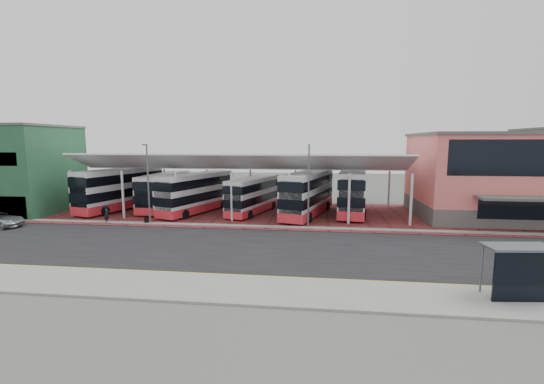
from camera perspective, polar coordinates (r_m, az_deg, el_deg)
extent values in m
plane|color=#4D504A|center=(29.38, 1.45, -8.48)|extent=(140.00, 140.00, 0.00)
cube|color=black|center=(28.43, 1.25, -9.03)|extent=(120.00, 14.00, 0.02)
cube|color=maroon|center=(41.89, 5.88, -3.52)|extent=(72.00, 16.00, 0.06)
cube|color=slate|center=(20.93, -0.99, -15.20)|extent=(120.00, 4.00, 0.14)
cube|color=slate|center=(35.34, 2.41, -5.56)|extent=(120.00, 0.80, 0.14)
cube|color=#C8B400|center=(22.78, -0.28, -13.35)|extent=(120.00, 0.12, 0.01)
cube|color=#C8B400|center=(23.06, -0.18, -13.09)|extent=(120.00, 0.12, 0.01)
cylinder|color=silver|center=(45.61, -28.94, -0.26)|extent=(0.26, 0.26, 5.20)
cylinder|color=silver|center=(54.86, -22.22, 1.03)|extent=(0.26, 0.26, 4.60)
cylinder|color=silver|center=(42.38, -22.34, -0.42)|extent=(0.26, 0.26, 5.20)
cylinder|color=silver|center=(52.21, -16.46, 0.98)|extent=(0.26, 0.26, 4.60)
cylinder|color=silver|center=(39.81, -14.78, -0.58)|extent=(0.26, 0.26, 5.20)
cylinder|color=silver|center=(50.13, -10.15, 0.90)|extent=(0.26, 0.26, 4.60)
cylinder|color=silver|center=(38.01, -6.34, -0.76)|extent=(0.26, 0.26, 5.20)
cylinder|color=silver|center=(48.72, -3.39, 0.81)|extent=(0.26, 0.26, 4.60)
cylinder|color=silver|center=(37.10, 2.71, -0.93)|extent=(0.26, 0.26, 5.20)
cylinder|color=silver|center=(48.02, 3.68, 0.71)|extent=(0.26, 0.26, 4.60)
cylinder|color=silver|center=(37.16, 11.98, -1.08)|extent=(0.26, 0.26, 5.20)
cylinder|color=silver|center=(48.06, 10.84, 0.59)|extent=(0.26, 0.26, 4.60)
cylinder|color=silver|center=(38.17, 20.99, -1.20)|extent=(0.26, 0.26, 5.20)
cylinder|color=silver|center=(48.84, 17.88, 0.47)|extent=(0.26, 0.26, 4.60)
cube|color=silver|center=(39.78, -5.70, 4.70)|extent=(37.00, 4.95, 1.95)
cube|color=silver|center=(45.27, -4.15, 4.85)|extent=(37.00, 7.12, 1.43)
cube|color=#4E4D4A|center=(47.31, 32.29, -2.32)|extent=(18.00, 12.00, 1.80)
cube|color=#E26B67|center=(46.82, 32.69, 3.11)|extent=(18.00, 12.00, 7.20)
cube|color=black|center=(41.52, 36.35, 4.31)|extent=(16.00, 0.25, 3.40)
cube|color=black|center=(41.95, 35.83, -2.09)|extent=(10.00, 0.25, 2.20)
cube|color=#4E4D4A|center=(40.86, 36.69, -0.83)|extent=(11.00, 2.40, 0.25)
cube|color=#4E4D4A|center=(46.74, 33.03, 7.63)|extent=(18.40, 12.40, 0.30)
cube|color=#265737|center=(51.03, -32.96, 2.93)|extent=(6.20, 10.00, 10.00)
cube|color=black|center=(47.77, -36.38, -1.95)|extent=(5.20, 0.20, 2.40)
cube|color=black|center=(47.30, -36.88, 4.15)|extent=(4.00, 0.20, 1.40)
cube|color=#4E4D4A|center=(50.96, -33.39, 8.65)|extent=(6.40, 10.20, 0.25)
cylinder|color=#54575B|center=(38.43, -18.84, 1.07)|extent=(0.16, 0.16, 8.00)
cube|color=#54575B|center=(37.93, -19.30, 7.02)|extent=(0.15, 0.90, 0.15)
cylinder|color=#54575B|center=(34.64, 5.76, 0.75)|extent=(0.16, 0.16, 8.00)
cube|color=#54575B|center=(34.08, 5.85, 7.37)|extent=(0.15, 0.90, 0.15)
cube|color=silver|center=(48.16, -22.63, 0.60)|extent=(5.93, 12.33, 4.71)
cube|color=red|center=(48.42, -22.51, -1.65)|extent=(5.98, 12.38, 0.99)
cube|color=black|center=(48.22, -22.59, 0.02)|extent=(5.98, 12.38, 1.04)
cube|color=black|center=(48.03, -22.70, 2.09)|extent=(5.98, 12.38, 1.04)
cube|color=black|center=(44.24, -28.10, -0.46)|extent=(2.40, 0.78, 3.94)
cylinder|color=black|center=(46.90, -27.01, -2.40)|extent=(0.59, 1.14, 1.09)
cylinder|color=black|center=(44.86, -24.75, -2.70)|extent=(0.59, 1.14, 1.09)
cylinder|color=black|center=(52.11, -20.56, -1.09)|extent=(0.59, 1.14, 1.09)
cylinder|color=black|center=(50.28, -18.29, -1.30)|extent=(0.59, 1.14, 1.09)
cube|color=silver|center=(46.61, -16.48, 0.26)|extent=(2.77, 10.63, 4.13)
cube|color=red|center=(46.85, -16.40, -1.77)|extent=(2.81, 10.67, 0.86)
cube|color=black|center=(46.67, -16.46, -0.26)|extent=(2.81, 10.67, 0.91)
cube|color=black|center=(46.48, -16.53, 1.61)|extent=(2.81, 10.67, 0.91)
cube|color=black|center=(42.01, -19.52, -0.80)|extent=(2.16, 0.17, 3.45)
cylinder|color=black|center=(44.46, -19.65, -2.61)|extent=(0.30, 0.97, 0.96)
cylinder|color=black|center=(43.37, -16.86, -2.74)|extent=(0.30, 0.97, 0.96)
cylinder|color=black|center=(50.40, -16.00, -1.26)|extent=(0.30, 0.97, 0.96)
cylinder|color=black|center=(49.44, -13.47, -1.35)|extent=(0.30, 0.97, 0.96)
cube|color=silver|center=(43.40, -11.76, 0.03)|extent=(6.16, 11.26, 4.33)
cube|color=red|center=(43.67, -11.70, -2.26)|extent=(6.21, 11.31, 0.91)
cube|color=black|center=(43.46, -11.74, -0.56)|extent=(6.21, 11.31, 0.96)
cube|color=black|center=(43.26, -11.80, 1.55)|extent=(6.21, 11.31, 0.96)
cube|color=black|center=(39.33, -16.75, -1.09)|extent=(2.16, 0.87, 3.62)
cylinder|color=black|center=(41.88, -16.07, -3.05)|extent=(0.61, 1.04, 1.01)
cylinder|color=black|center=(40.22, -13.44, -3.40)|extent=(0.61, 1.04, 1.01)
cylinder|color=black|center=(47.21, -10.20, -1.65)|extent=(0.61, 1.04, 1.01)
cylinder|color=black|center=(45.75, -7.69, -1.90)|extent=(0.61, 1.04, 1.01)
cube|color=silver|center=(42.28, -2.90, -0.36)|extent=(5.03, 10.15, 3.88)
cube|color=red|center=(42.53, -2.88, -2.47)|extent=(5.08, 10.19, 0.81)
cube|color=black|center=(42.34, -2.89, -0.91)|extent=(5.08, 10.19, 0.86)
cube|color=black|center=(42.14, -2.91, 1.03)|extent=(5.08, 10.19, 0.86)
cube|color=black|center=(38.01, -6.22, -1.47)|extent=(1.97, 0.67, 3.25)
cylinder|color=black|center=(40.34, -6.34, -3.27)|extent=(0.50, 0.94, 0.90)
cylinder|color=black|center=(39.28, -3.49, -3.54)|extent=(0.50, 0.94, 0.90)
cylinder|color=black|center=(45.85, -2.36, -1.88)|extent=(0.50, 0.94, 0.90)
cylinder|color=black|center=(44.91, 0.22, -2.08)|extent=(0.50, 0.94, 0.90)
cube|color=silver|center=(41.08, 5.68, -0.06)|extent=(5.81, 12.08, 4.61)
cube|color=red|center=(41.38, 5.64, -2.63)|extent=(5.87, 12.13, 0.97)
cube|color=black|center=(41.15, 5.67, -0.72)|extent=(5.87, 12.13, 1.02)
cube|color=black|center=(40.93, 5.70, 1.65)|extent=(5.87, 12.13, 1.02)
cube|color=black|center=(35.61, 2.89, -1.42)|extent=(2.35, 0.76, 3.86)
cylinder|color=black|center=(38.33, 2.04, -3.69)|extent=(0.58, 1.11, 1.07)
cylinder|color=black|center=(37.48, 5.88, -3.99)|extent=(0.58, 1.11, 1.07)
cylinder|color=black|center=(45.35, 5.43, -1.91)|extent=(0.58, 1.11, 1.07)
cylinder|color=black|center=(44.63, 8.72, -2.12)|extent=(0.58, 1.11, 1.07)
cube|color=silver|center=(43.32, 12.55, 0.27)|extent=(4.21, 12.29, 4.71)
cube|color=red|center=(43.61, 12.47, -2.22)|extent=(4.26, 12.34, 0.99)
cube|color=black|center=(43.38, 12.53, -0.37)|extent=(4.26, 12.34, 1.04)
cube|color=black|center=(43.17, 12.60, 1.93)|extent=(4.26, 12.34, 1.04)
cube|color=black|center=(37.43, 12.29, -1.06)|extent=(2.46, 0.42, 3.94)
cylinder|color=black|center=(39.91, 10.34, -3.33)|extent=(0.44, 1.12, 1.09)
cylinder|color=black|center=(39.84, 14.27, -3.47)|extent=(0.44, 1.12, 1.09)
cylinder|color=black|center=(47.48, 10.96, -1.56)|extent=(0.44, 1.12, 1.09)
cylinder|color=black|center=(47.42, 14.26, -1.68)|extent=(0.44, 1.12, 1.09)
imported|color=black|center=(40.76, -24.50, -3.13)|extent=(0.61, 0.77, 1.87)
cube|color=black|center=(39.13, -19.10, -4.22)|extent=(0.36, 0.26, 0.62)
cube|color=black|center=(22.92, 34.90, -10.86)|extent=(3.18, 0.46, 2.65)
cube|color=#54575B|center=(23.06, 34.28, -7.14)|extent=(3.54, 1.94, 0.13)
cylinder|color=#54575B|center=(23.17, 30.03, -10.30)|extent=(0.12, 0.12, 2.65)
cylinder|color=#54575B|center=(24.74, 36.13, -9.65)|extent=(0.12, 0.12, 2.65)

